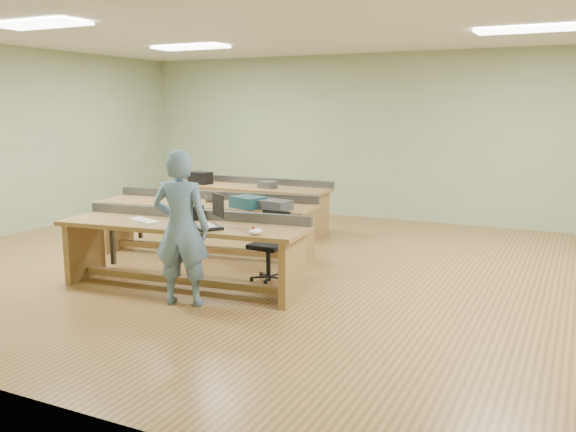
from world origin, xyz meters
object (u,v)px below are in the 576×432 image
object	(u,v)px
person	(181,228)
drinks_can	(185,196)
mug	(209,198)
camera_bag	(193,213)
parts_bin_teal	(248,202)
parts_bin_grey	(273,205)
workbench_back	(245,197)
task_chair	(270,255)
workbench_front	(183,240)
laptop_base	(208,227)
workbench_mid	(207,216)

from	to	relation	value
person	drinks_can	distance (m)	2.32
mug	drinks_can	distance (m)	0.39
camera_bag	parts_bin_teal	size ratio (longest dim) A/B	0.56
person	parts_bin_grey	distance (m)	1.77
workbench_back	parts_bin_grey	size ratio (longest dim) A/B	6.68
workbench_back	drinks_can	xyz separation A→B (m)	(0.07, -1.77, 0.25)
task_chair	parts_bin_teal	world-z (taller)	parts_bin_teal
workbench_front	laptop_base	distance (m)	0.51
workbench_back	parts_bin_teal	xyz separation A→B (m)	(1.17, -1.94, 0.26)
person	workbench_mid	bearing A→B (deg)	-80.21
workbench_back	mug	size ratio (longest dim) A/B	21.29
camera_bag	parts_bin_grey	xyz separation A→B (m)	(0.50, 1.04, -0.02)
task_chair	parts_bin_grey	bearing A→B (deg)	117.75
task_chair	drinks_can	xyz separation A→B (m)	(-1.71, 0.70, 0.51)
parts_bin_teal	drinks_can	world-z (taller)	parts_bin_teal
parts_bin_grey	person	bearing A→B (deg)	-94.75
parts_bin_teal	workbench_mid	bearing A→B (deg)	168.80
camera_bag	mug	size ratio (longest dim) A/B	1.69
person	drinks_can	world-z (taller)	person
workbench_back	parts_bin_teal	size ratio (longest dim) A/B	7.07
task_chair	parts_bin_teal	size ratio (longest dim) A/B	1.98
drinks_can	workbench_mid	bearing A→B (deg)	-3.58
parts_bin_grey	mug	distance (m)	1.09
camera_bag	mug	distance (m)	1.34
workbench_front	task_chair	world-z (taller)	workbench_front
person	parts_bin_teal	bearing A→B (deg)	-99.92
workbench_front	laptop_base	world-z (taller)	workbench_front
workbench_front	parts_bin_teal	bearing A→B (deg)	78.49
workbench_mid	parts_bin_teal	xyz separation A→B (m)	(0.74, -0.15, 0.26)
task_chair	drinks_can	size ratio (longest dim) A/B	6.71
camera_bag	workbench_mid	bearing A→B (deg)	95.59
person	workbench_front	bearing A→B (deg)	-72.31
workbench_front	parts_bin_grey	size ratio (longest dim) A/B	6.66
workbench_back	workbench_front	bearing A→B (deg)	-71.59
parts_bin_grey	parts_bin_teal	bearing A→B (deg)	-176.43
laptop_base	task_chair	distance (m)	1.03
person	mug	xyz separation A→B (m)	(-0.93, 1.94, -0.00)
laptop_base	mug	size ratio (longest dim) A/B	2.27
laptop_base	parts_bin_teal	bearing A→B (deg)	139.24
workbench_mid	parts_bin_teal	size ratio (longest dim) A/B	7.49
parts_bin_teal	mug	distance (m)	0.75
workbench_mid	drinks_can	size ratio (longest dim) A/B	25.44
workbench_mid	person	distance (m)	2.13
workbench_back	camera_bag	xyz separation A→B (m)	(1.03, -2.96, 0.27)
workbench_mid	camera_bag	size ratio (longest dim) A/B	13.36
laptop_base	task_chair	xyz separation A→B (m)	(0.29, 0.88, -0.47)
laptop_base	parts_bin_grey	distance (m)	1.43
task_chair	mug	world-z (taller)	mug
workbench_front	parts_bin_grey	xyz separation A→B (m)	(0.48, 1.28, 0.25)
workbench_front	parts_bin_teal	size ratio (longest dim) A/B	7.05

